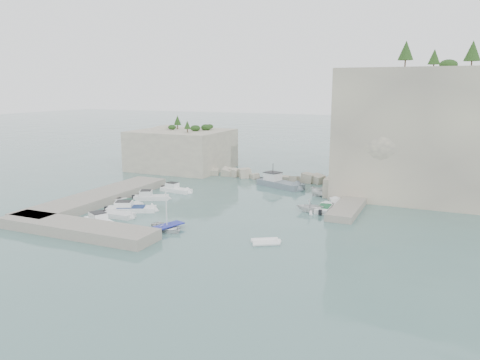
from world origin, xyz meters
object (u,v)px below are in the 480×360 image
at_px(tender_east_c, 336,205).
at_px(motorboat_a, 176,192).
at_px(tender_east_a, 310,212).
at_px(tender_east_b, 324,211).
at_px(motorboat_d, 131,211).
at_px(motorboat_e, 118,217).
at_px(work_boat, 280,187).
at_px(tender_east_d, 325,197).
at_px(rowboat, 167,230).
at_px(motorboat_c, 129,205).
at_px(motorboat_b, 151,200).
at_px(inflatable_dinghy, 265,244).
at_px(motorboat_f, 102,225).

bearing_deg(tender_east_c, motorboat_a, 75.55).
bearing_deg(tender_east_a, motorboat_a, 69.63).
bearing_deg(tender_east_b, tender_east_a, 130.13).
xyz_separation_m(motorboat_d, motorboat_e, (0.14, -2.66, 0.00)).
distance_m(motorboat_a, work_boat, 15.43).
bearing_deg(tender_east_d, rowboat, 145.37).
height_order(motorboat_c, tender_east_d, tender_east_d).
xyz_separation_m(motorboat_b, work_boat, (12.95, 14.53, 0.00)).
bearing_deg(motorboat_c, tender_east_a, 36.86).
relative_size(motorboat_b, inflatable_dinghy, 1.74).
bearing_deg(tender_east_c, motorboat_e, 106.95).
bearing_deg(tender_east_d, motorboat_b, 111.34).
bearing_deg(tender_east_c, motorboat_f, 113.00).
relative_size(motorboat_d, rowboat, 1.51).
distance_m(motorboat_b, rowboat, 14.03).
distance_m(motorboat_c, motorboat_d, 3.05).
bearing_deg(work_boat, motorboat_a, -122.06).
bearing_deg(motorboat_d, motorboat_c, 107.05).
height_order(motorboat_e, rowboat, rowboat).
distance_m(motorboat_f, tender_east_b, 25.83).
bearing_deg(motorboat_e, motorboat_b, 98.30).
relative_size(motorboat_b, work_boat, 0.60).
relative_size(motorboat_c, motorboat_f, 0.76).
bearing_deg(motorboat_e, inflatable_dinghy, -6.08).
relative_size(inflatable_dinghy, tender_east_a, 0.88).
bearing_deg(tender_east_b, motorboat_b, 98.14).
bearing_deg(motorboat_f, inflatable_dinghy, 31.75).
distance_m(rowboat, inflatable_dinghy, 10.89).
distance_m(motorboat_a, motorboat_b, 5.36).
height_order(motorboat_d, work_boat, work_boat).
height_order(motorboat_f, rowboat, motorboat_f).
bearing_deg(tender_east_c, tender_east_b, 148.33).
xyz_separation_m(motorboat_b, tender_east_d, (20.57, 11.09, 0.00)).
relative_size(motorboat_f, tender_east_a, 1.88).
xyz_separation_m(motorboat_e, work_boat, (11.57, 23.15, 0.00)).
distance_m(tender_east_b, tender_east_d, 7.45).
xyz_separation_m(motorboat_b, motorboat_f, (1.88, -11.99, 0.00)).
distance_m(motorboat_b, motorboat_d, 6.09).
height_order(motorboat_b, tender_east_b, motorboat_b).
bearing_deg(motorboat_f, motorboat_c, 134.68).
relative_size(motorboat_e, tender_east_a, 1.30).
bearing_deg(motorboat_b, tender_east_a, -19.96).
xyz_separation_m(tender_east_b, tender_east_d, (-1.71, 7.25, 0.00)).
bearing_deg(motorboat_d, tender_east_d, 15.86).
bearing_deg(work_boat, tender_east_b, -27.51).
relative_size(motorboat_f, tender_east_d, 1.53).
relative_size(tender_east_d, work_boat, 0.48).
bearing_deg(motorboat_d, tender_east_a, -2.04).
xyz_separation_m(motorboat_b, inflatable_dinghy, (20.13, -10.35, 0.00)).
bearing_deg(motorboat_a, tender_east_a, -1.13).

